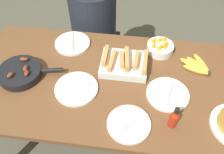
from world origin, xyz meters
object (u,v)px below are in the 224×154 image
empty_plate_far_left (76,89)px  person_figure (95,41)px  empty_plate_near_front (129,124)px  empty_plate_mid_edge (168,94)px  melon_tray (124,63)px  empty_plate_far_right (73,43)px  banana_bunch (198,66)px  fruit_bowl_mango (160,47)px  hot_sauce_bottle (174,118)px  skillet (21,73)px

empty_plate_far_left → person_figure: size_ratio=0.20×
empty_plate_near_front → empty_plate_mid_edge: size_ratio=0.94×
empty_plate_mid_edge → melon_tray: bearing=145.9°
empty_plate_mid_edge → empty_plate_far_right: bearing=151.3°
empty_plate_far_right → empty_plate_near_front: bearing=-52.5°
melon_tray → banana_bunch: bearing=6.5°
banana_bunch → person_figure: 0.92m
banana_bunch → empty_plate_near_front: banana_bunch is taller
melon_tray → fruit_bowl_mango: (0.21, 0.17, 0.00)m
fruit_bowl_mango → hot_sauce_bottle: size_ratio=1.15×
skillet → empty_plate_near_front: skillet is taller
empty_plate_far_right → fruit_bowl_mango: fruit_bowl_mango is taller
empty_plate_near_front → skillet: bearing=159.8°
melon_tray → empty_plate_far_left: bearing=-140.6°
empty_plate_mid_edge → person_figure: size_ratio=0.19×
melon_tray → person_figure: size_ratio=0.22×
empty_plate_far_left → hot_sauce_bottle: size_ratio=1.65×
banana_bunch → empty_plate_mid_edge: (-0.18, -0.23, -0.01)m
banana_bunch → empty_plate_far_left: size_ratio=0.78×
melon_tray → empty_plate_near_front: bearing=-80.8°
empty_plate_far_left → person_figure: (-0.04, 0.73, -0.28)m
empty_plate_far_right → empty_plate_mid_edge: 0.71m
skillet → empty_plate_far_left: skillet is taller
banana_bunch → person_figure: size_ratio=0.16×
empty_plate_far_left → person_figure: person_figure is taller
skillet → empty_plate_far_left: size_ratio=1.53×
empty_plate_far_left → melon_tray: bearing=39.4°
empty_plate_near_front → empty_plate_far_left: (-0.31, 0.18, -0.00)m
empty_plate_mid_edge → hot_sauce_bottle: hot_sauce_bottle is taller
skillet → empty_plate_far_left: (0.34, -0.06, -0.02)m
banana_bunch → melon_tray: (-0.44, -0.05, 0.02)m
skillet → empty_plate_near_front: 0.70m
melon_tray → empty_plate_near_front: size_ratio=1.25×
melon_tray → empty_plate_far_right: bearing=155.6°
fruit_bowl_mango → empty_plate_far_right: bearing=-178.9°
fruit_bowl_mango → person_figure: 0.69m
empty_plate_near_front → person_figure: (-0.35, 0.91, -0.28)m
banana_bunch → hot_sauce_bottle: bearing=-111.9°
banana_bunch → empty_plate_far_right: 0.81m
empty_plate_mid_edge → person_figure: 0.93m
empty_plate_near_front → fruit_bowl_mango: size_ratio=1.31×
empty_plate_near_front → banana_bunch: bearing=49.3°
banana_bunch → empty_plate_near_front: bearing=-130.7°
banana_bunch → melon_tray: 0.44m
melon_tray → hot_sauce_bottle: (0.28, -0.36, 0.03)m
empty_plate_far_left → empty_plate_mid_edge: bearing=3.2°
hot_sauce_bottle → person_figure: 1.10m
empty_plate_far_right → empty_plate_mid_edge: (0.62, -0.34, -0.00)m
banana_bunch → melon_tray: size_ratio=0.69×
banana_bunch → person_figure: bearing=147.0°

